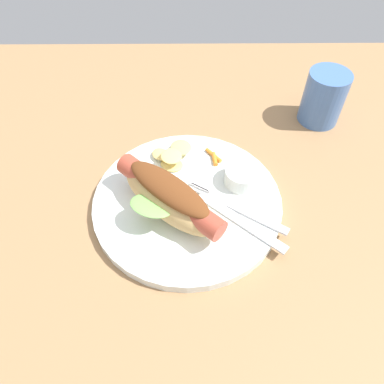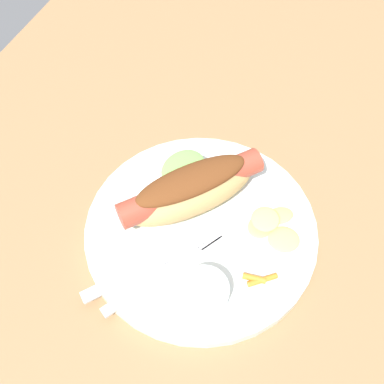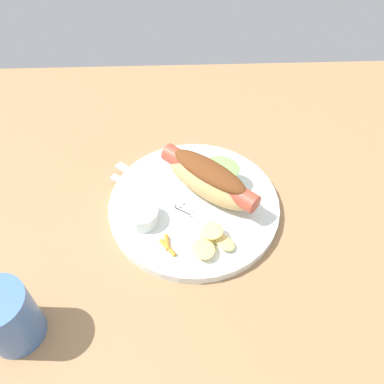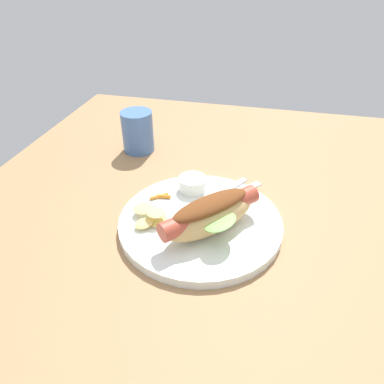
{
  "view_description": "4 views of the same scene",
  "coord_description": "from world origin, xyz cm",
  "px_view_note": "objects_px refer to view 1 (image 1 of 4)",
  "views": [
    {
      "loc": [
        2.89,
        -35.25,
        44.32
      ],
      "look_at": [
        3.16,
        -2.4,
        3.73
      ],
      "focal_mm": 34.25,
      "sensor_mm": 36.0,
      "label": 1
    },
    {
      "loc": [
        27.83,
        6.35,
        48.04
      ],
      "look_at": [
        0.66,
        -3.87,
        5.42
      ],
      "focal_mm": 41.61,
      "sensor_mm": 36.0,
      "label": 2
    },
    {
      "loc": [
        4.3,
        39.36,
        53.04
      ],
      "look_at": [
        2.79,
        -1.75,
        4.58
      ],
      "focal_mm": 37.75,
      "sensor_mm": 36.0,
      "label": 3
    },
    {
      "loc": [
        -43.45,
        -11.33,
        39.82
      ],
      "look_at": [
        3.29,
        -0.38,
        6.35
      ],
      "focal_mm": 32.96,
      "sensor_mm": 36.0,
      "label": 4
    }
  ],
  "objects_px": {
    "knife": "(241,221)",
    "drinking_cup": "(324,98)",
    "carrot_garnish": "(214,157)",
    "hot_dog": "(172,197)",
    "chips_pile": "(173,155)",
    "sauce_ramekin": "(242,176)",
    "fork": "(239,209)",
    "plate": "(187,202)"
  },
  "relations": [
    {
      "from": "hot_dog",
      "to": "sauce_ramekin",
      "type": "height_order",
      "value": "hot_dog"
    },
    {
      "from": "knife",
      "to": "carrot_garnish",
      "type": "bearing_deg",
      "value": -35.11
    },
    {
      "from": "drinking_cup",
      "to": "knife",
      "type": "bearing_deg",
      "value": -124.33
    },
    {
      "from": "hot_dog",
      "to": "carrot_garnish",
      "type": "relative_size",
      "value": 4.24
    },
    {
      "from": "sauce_ramekin",
      "to": "chips_pile",
      "type": "bearing_deg",
      "value": 155.92
    },
    {
      "from": "plate",
      "to": "drinking_cup",
      "type": "xyz_separation_m",
      "value": [
        0.24,
        0.2,
        0.04
      ]
    },
    {
      "from": "plate",
      "to": "hot_dog",
      "type": "xyz_separation_m",
      "value": [
        -0.02,
        -0.02,
        0.04
      ]
    },
    {
      "from": "chips_pile",
      "to": "drinking_cup",
      "type": "xyz_separation_m",
      "value": [
        0.26,
        0.12,
        0.02
      ]
    },
    {
      "from": "fork",
      "to": "drinking_cup",
      "type": "distance_m",
      "value": 0.28
    },
    {
      "from": "drinking_cup",
      "to": "fork",
      "type": "bearing_deg",
      "value": -127.06
    },
    {
      "from": "knife",
      "to": "chips_pile",
      "type": "relative_size",
      "value": 1.95
    },
    {
      "from": "knife",
      "to": "drinking_cup",
      "type": "xyz_separation_m",
      "value": [
        0.17,
        0.24,
        0.03
      ]
    },
    {
      "from": "sauce_ramekin",
      "to": "chips_pile",
      "type": "xyz_separation_m",
      "value": [
        -0.11,
        0.05,
        -0.0
      ]
    },
    {
      "from": "sauce_ramekin",
      "to": "drinking_cup",
      "type": "distance_m",
      "value": 0.23
    },
    {
      "from": "knife",
      "to": "carrot_garnish",
      "type": "relative_size",
      "value": 3.91
    },
    {
      "from": "sauce_ramekin",
      "to": "carrot_garnish",
      "type": "height_order",
      "value": "sauce_ramekin"
    },
    {
      "from": "sauce_ramekin",
      "to": "chips_pile",
      "type": "height_order",
      "value": "sauce_ramekin"
    },
    {
      "from": "knife",
      "to": "drinking_cup",
      "type": "bearing_deg",
      "value": -83.86
    },
    {
      "from": "hot_dog",
      "to": "chips_pile",
      "type": "bearing_deg",
      "value": -46.45
    },
    {
      "from": "fork",
      "to": "drinking_cup",
      "type": "bearing_deg",
      "value": -94.46
    },
    {
      "from": "sauce_ramekin",
      "to": "knife",
      "type": "height_order",
      "value": "sauce_ramekin"
    },
    {
      "from": "hot_dog",
      "to": "carrot_garnish",
      "type": "height_order",
      "value": "hot_dog"
    },
    {
      "from": "fork",
      "to": "knife",
      "type": "distance_m",
      "value": 0.02
    },
    {
      "from": "carrot_garnish",
      "to": "drinking_cup",
      "type": "xyz_separation_m",
      "value": [
        0.2,
        0.12,
        0.03
      ]
    },
    {
      "from": "carrot_garnish",
      "to": "fork",
      "type": "bearing_deg",
      "value": -73.15
    },
    {
      "from": "carrot_garnish",
      "to": "knife",
      "type": "bearing_deg",
      "value": -75.58
    },
    {
      "from": "sauce_ramekin",
      "to": "carrot_garnish",
      "type": "xyz_separation_m",
      "value": [
        -0.04,
        0.05,
        -0.01
      ]
    },
    {
      "from": "chips_pile",
      "to": "drinking_cup",
      "type": "distance_m",
      "value": 0.29
    },
    {
      "from": "hot_dog",
      "to": "plate",
      "type": "bearing_deg",
      "value": -90.27
    },
    {
      "from": "hot_dog",
      "to": "fork",
      "type": "xyz_separation_m",
      "value": [
        0.09,
        0.0,
        -0.03
      ]
    },
    {
      "from": "plate",
      "to": "carrot_garnish",
      "type": "distance_m",
      "value": 0.09
    },
    {
      "from": "fork",
      "to": "plate",
      "type": "bearing_deg",
      "value": 17.79
    },
    {
      "from": "fork",
      "to": "chips_pile",
      "type": "relative_size",
      "value": 1.86
    },
    {
      "from": "hot_dog",
      "to": "knife",
      "type": "distance_m",
      "value": 0.1
    },
    {
      "from": "fork",
      "to": "sauce_ramekin",
      "type": "bearing_deg",
      "value": -66.72
    },
    {
      "from": "hot_dog",
      "to": "carrot_garnish",
      "type": "bearing_deg",
      "value": -78.8
    },
    {
      "from": "hot_dog",
      "to": "chips_pile",
      "type": "relative_size",
      "value": 2.11
    },
    {
      "from": "sauce_ramekin",
      "to": "hot_dog",
      "type": "bearing_deg",
      "value": -151.88
    },
    {
      "from": "fork",
      "to": "knife",
      "type": "xyz_separation_m",
      "value": [
        0.0,
        -0.02,
        -0.0
      ]
    },
    {
      "from": "plate",
      "to": "fork",
      "type": "xyz_separation_m",
      "value": [
        0.07,
        -0.02,
        0.01
      ]
    },
    {
      "from": "plate",
      "to": "chips_pile",
      "type": "distance_m",
      "value": 0.09
    },
    {
      "from": "plate",
      "to": "fork",
      "type": "bearing_deg",
      "value": -14.82
    }
  ]
}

